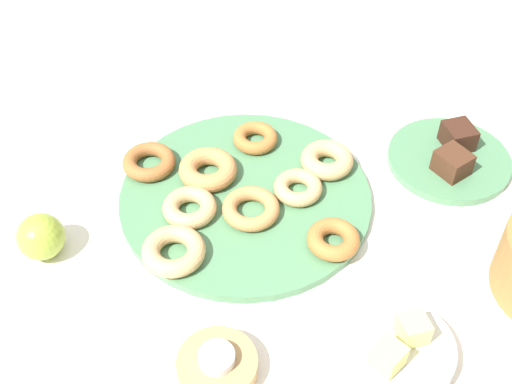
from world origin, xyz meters
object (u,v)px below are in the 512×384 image
donut_3 (298,188)px  donut_plate (245,197)px  cake_plate (449,160)px  apple (41,237)px  brownie_far (453,163)px  candle_holder (217,367)px  melon_chunk_right (388,356)px  donut_6 (255,138)px  melon_chunk_left (413,329)px  donut_0 (149,162)px  donut_1 (174,251)px  donut_2 (333,239)px  donut_8 (190,208)px  donut_7 (327,160)px  fruit_bowl (393,353)px  donut_5 (251,209)px  brownie_near (458,136)px  tealight (217,358)px  donut_4 (208,170)px

donut_3 → donut_plate: bearing=-32.8°
cake_plate → apple: 0.67m
donut_3 → brownie_far: size_ratio=1.51×
candle_holder → melon_chunk_right: bearing=143.6°
donut_6 → cake_plate: 0.33m
brownie_far → melon_chunk_right: (0.34, 0.21, 0.02)m
melon_chunk_left → donut_0: bearing=-76.5°
donut_1 → donut_2: donut_1 is taller
brownie_far → apple: size_ratio=0.73×
donut_plate → donut_0: bearing=-56.2°
cake_plate → donut_plate: bearing=-20.3°
brownie_far → melon_chunk_left: size_ratio=1.43×
donut_plate → donut_8: (0.09, -0.01, 0.02)m
donut_7 → fruit_bowl: (0.15, 0.32, -0.01)m
donut_6 → fruit_bowl: bearing=78.8°
donut_plate → apple: 0.32m
donut_5 → donut_7: (-0.16, -0.02, 0.00)m
donut_6 → brownie_near: brownie_near is taller
donut_2 → donut_7: size_ratio=0.90×
donut_6 → tealight: (0.28, 0.33, 0.01)m
donut_plate → donut_5: bearing=67.6°
donut_4 → melon_chunk_right: 0.43m
donut_7 → donut_2: bearing=54.3°
donut_0 → donut_4: size_ratio=0.92×
donut_1 → candle_holder: size_ratio=0.90×
candle_holder → fruit_bowl: (-0.20, 0.11, 0.00)m
donut_3 → donut_8: size_ratio=0.93×
tealight → apple: 0.33m
cake_plate → tealight: 0.55m
donut_7 → tealight: same height
donut_0 → brownie_far: bearing=144.1°
brownie_far → donut_6: bearing=-47.0°
tealight → apple: size_ratio=0.67×
donut_5 → donut_6: same height
donut_1 → donut_8: (-0.06, -0.06, -0.00)m
brownie_near → apple: (0.67, -0.19, 0.00)m
donut_2 → fruit_bowl: size_ratio=0.52×
brownie_far → tealight: (0.51, 0.09, 0.00)m
donut_5 → tealight: bearing=46.4°
donut_8 → melon_chunk_left: bearing=107.7°
fruit_bowl → apple: size_ratio=2.15×
candle_holder → donut_3: bearing=-145.2°
donut_4 → donut_2: bearing=108.0°
apple → candle_holder: bearing=108.3°
tealight → donut_5: bearing=-133.6°
donut_2 → donut_5: donut_2 is taller
brownie_near → fruit_bowl: brownie_near is taller
cake_plate → apple: bearing=-17.7°
donut_5 → brownie_far: 0.34m
apple → tealight: bearing=108.3°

